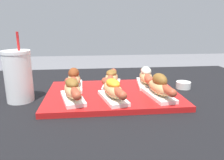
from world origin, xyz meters
TOP-DOWN VIEW (x-y plane):
  - serving_tray at (0.02, 0.02)m, footprint 0.47×0.33m
  - hot_dog_0 at (-0.12, -0.05)m, footprint 0.09×0.19m
  - hot_dog_1 at (0.01, -0.06)m, footprint 0.09×0.19m
  - hot_dog_2 at (0.17, -0.05)m, footprint 0.08×0.19m
  - hot_dog_3 at (-0.12, 0.08)m, footprint 0.06×0.19m
  - hot_dog_4 at (0.02, 0.09)m, footprint 0.09×0.19m
  - hot_dog_5 at (0.16, 0.09)m, footprint 0.08×0.19m
  - sauce_bowl at (0.32, 0.09)m, footprint 0.06×0.06m
  - drink_cup at (-0.30, 0.01)m, footprint 0.09×0.09m

SIDE VIEW (x-z plane):
  - serving_tray at x=0.02m, z-range 0.75..0.77m
  - sauce_bowl at x=0.32m, z-range 0.75..0.78m
  - hot_dog_4 at x=0.02m, z-range 0.77..0.83m
  - hot_dog_1 at x=0.01m, z-range 0.77..0.84m
  - hot_dog_0 at x=-0.12m, z-range 0.77..0.84m
  - hot_dog_5 at x=0.16m, z-range 0.77..0.84m
  - hot_dog_3 at x=-0.12m, z-range 0.77..0.84m
  - hot_dog_2 at x=0.17m, z-range 0.76..0.85m
  - drink_cup at x=-0.30m, z-range 0.72..0.96m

